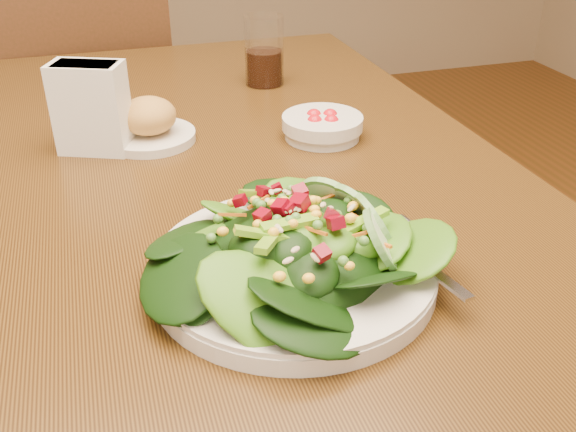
% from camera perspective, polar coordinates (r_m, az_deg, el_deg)
% --- Properties ---
extents(dining_table, '(0.90, 1.40, 0.75)m').
position_cam_1_polar(dining_table, '(0.96, -7.03, -1.96)').
color(dining_table, '#503311').
rests_on(dining_table, ground_plane).
extents(chair_far, '(0.49, 0.50, 0.97)m').
position_cam_1_polar(chair_far, '(1.80, -17.44, 7.70)').
color(chair_far, '#492514').
rests_on(chair_far, ground_plane).
extents(salad_plate, '(0.31, 0.30, 0.09)m').
position_cam_1_polar(salad_plate, '(0.68, 1.34, -3.07)').
color(salad_plate, silver).
rests_on(salad_plate, dining_table).
extents(bread_plate, '(0.14, 0.14, 0.07)m').
position_cam_1_polar(bread_plate, '(1.03, -12.25, 8.01)').
color(bread_plate, silver).
rests_on(bread_plate, dining_table).
extents(tomato_bowl, '(0.13, 0.13, 0.04)m').
position_cam_1_polar(tomato_bowl, '(1.03, 3.07, 7.99)').
color(tomato_bowl, silver).
rests_on(tomato_bowl, dining_table).
extents(drinking_glass, '(0.07, 0.07, 0.13)m').
position_cam_1_polar(drinking_glass, '(1.27, -2.13, 14.07)').
color(drinking_glass, silver).
rests_on(drinking_glass, dining_table).
extents(napkin_holder, '(0.12, 0.09, 0.14)m').
position_cam_1_polar(napkin_holder, '(1.00, -17.13, 9.36)').
color(napkin_holder, white).
rests_on(napkin_holder, dining_table).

